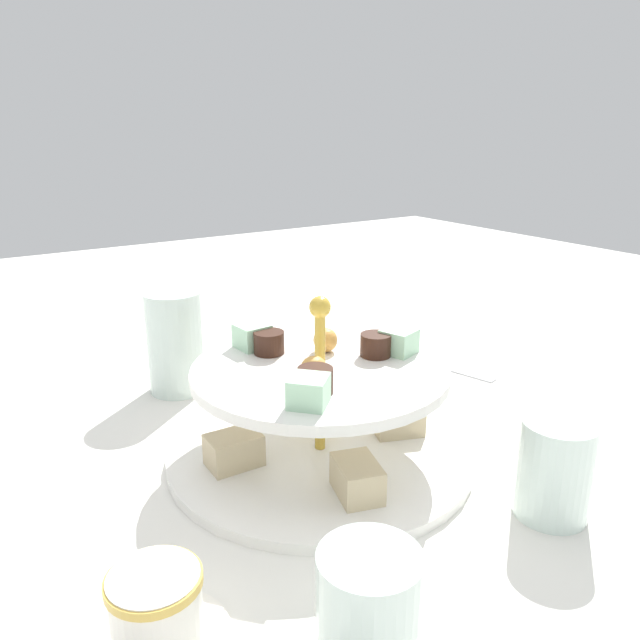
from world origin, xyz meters
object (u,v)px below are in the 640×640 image
Objects in this scene: water_glass_tall_right at (176,342)px; butter_knife_left at (435,364)px; teacup_with_saucer at (157,611)px; water_glass_mid_back at (555,469)px; tiered_serving_stand at (320,416)px; water_glass_short_left at (369,606)px.

water_glass_tall_right is 0.72× the size of butter_knife_left.
water_glass_tall_right reaches higher than teacup_with_saucer.
butter_knife_left is (0.25, -0.47, -0.02)m from teacup_with_saucer.
water_glass_tall_right is at bearing 21.88° from water_glass_mid_back.
water_glass_mid_back is (-0.41, -0.16, -0.02)m from water_glass_tall_right.
tiered_serving_stand is 1.72× the size of butter_knife_left.
water_glass_short_left is at bearing -126.86° from teacup_with_saucer.
water_glass_short_left reaches higher than butter_knife_left.
water_glass_mid_back is at bearing -149.18° from tiered_serving_stand.
butter_knife_left is at bearing -62.26° from teacup_with_saucer.
tiered_serving_stand is 0.21m from water_glass_mid_back.
teacup_with_saucer is at bearing 157.17° from water_glass_tall_right.
butter_knife_left is at bearing -66.52° from tiered_serving_stand.
tiered_serving_stand is 3.49× the size of water_glass_mid_back.
water_glass_tall_right is 1.73× the size of water_glass_short_left.
teacup_with_saucer is at bearing 81.29° from water_glass_mid_back.
butter_knife_left is 0.33m from water_glass_mid_back.
water_glass_tall_right is (0.23, 0.06, 0.02)m from tiered_serving_stand.
tiered_serving_stand is 4.12× the size of water_glass_short_left.
tiered_serving_stand reaches higher than teacup_with_saucer.
water_glass_tall_right is at bearing -6.32° from water_glass_short_left.
tiered_serving_stand reaches higher than water_glass_tall_right.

